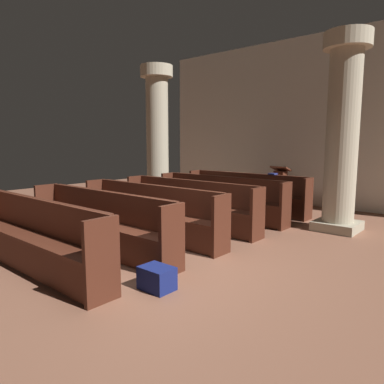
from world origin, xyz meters
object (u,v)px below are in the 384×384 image
Objects in this scene: pew_row_3 at (150,210)px; pew_row_5 at (32,233)px; pew_row_2 at (189,202)px; pillar_aisle_side at (343,131)px; pillar_far_side at (157,134)px; lectern at (280,189)px; pew_row_0 at (246,191)px; hymn_book at (273,174)px; pew_row_1 at (220,196)px; pew_row_4 at (99,220)px; kneeler_box_navy at (157,278)px.

pew_row_3 is 1.00× the size of pew_row_5.
pew_row_2 is 0.88× the size of pillar_aisle_side.
pillar_far_side is at bearing 133.39° from pew_row_3.
pew_row_2 is 1.00× the size of pew_row_3.
lectern reaches higher than pew_row_2.
hymn_book is (0.64, 0.19, 0.46)m from pew_row_0.
hymn_book is at bearing 16.23° from pew_row_0.
hymn_book is (-1.80, 0.69, -0.98)m from pillar_aisle_side.
pillar_far_side is (-2.39, 2.53, 1.44)m from pew_row_3.
pew_row_0 and pew_row_1 have the same top height.
pew_row_4 is at bearing -90.00° from pew_row_3.
pew_row_4 is at bearing 90.00° from pew_row_5.
pew_row_4 is (0.00, -1.09, 0.00)m from pew_row_3.
kneeler_box_navy is (1.51, -6.10, -0.31)m from lectern.
pew_row_1 is 0.88× the size of pillar_aisle_side.
pew_row_4 is at bearing -90.00° from pew_row_1.
pillar_aisle_side is 3.17m from lectern.
pew_row_0 is 5.43m from pew_row_5.
lectern reaches higher than pew_row_1.
pew_row_1 and pew_row_5 have the same top height.
pew_row_5 is 5.46m from pillar_far_side.
pew_row_1 is 3.05× the size of lectern.
pillar_aisle_side is 4.72m from kneeler_box_navy.
pew_row_4 is at bearing -98.03° from hymn_book.
pillar_aisle_side reaches higher than pew_row_4.
pew_row_4 is at bearing -92.99° from lectern.
pew_row_5 is (0.00, -2.17, 0.00)m from pew_row_3.
hymn_book is at bearing 74.84° from pew_row_2.
pillar_aisle_side reaches higher than pew_row_2.
pew_row_1 is 2.89m from pillar_aisle_side.
pew_row_4 is at bearing -56.52° from pillar_far_side.
pew_row_0 reaches higher than kneeler_box_navy.
pew_row_1 is at bearing 90.00° from pew_row_2.
hymn_book is (0.35, -1.10, 0.51)m from lectern.
pew_row_1 is at bearing 90.00° from pew_row_4.
pew_row_3 is 1.00× the size of pew_row_4.
lectern is at bearing 85.14° from pew_row_2.
pew_row_2 is 2.17m from pew_row_4.
hymn_book is at bearing 63.33° from pew_row_1.
lectern reaches higher than pew_row_3.
pew_row_0 is 5.16m from kneeler_box_navy.
pew_row_3 is 1.09m from pew_row_4.
lectern is 5.93× the size of hymn_book.
pew_row_1 is at bearing 90.00° from pew_row_5.
hymn_book reaches higher than pew_row_3.
lectern is (2.68, 2.01, -1.49)m from pillar_far_side.
pew_row_1 is 4.16m from kneeler_box_navy.
pew_row_0 is at bearing 90.00° from pew_row_1.
pew_row_2 is 3.28m from pillar_aisle_side.
pew_row_2 is at bearing 124.23° from kneeler_box_navy.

